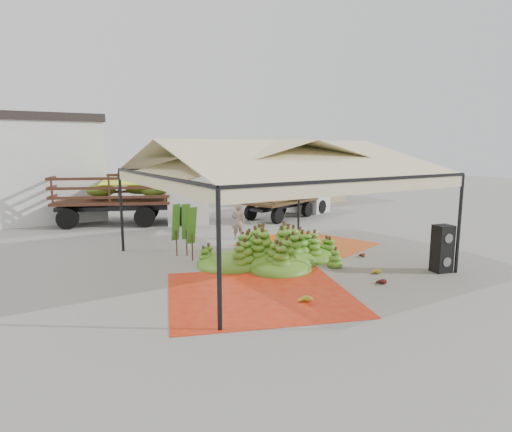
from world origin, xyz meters
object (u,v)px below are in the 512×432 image
truck_left (140,193)px  truck_right (292,194)px  banana_heap (274,245)px  vendor (238,221)px  speaker_stack (442,249)px

truck_left → truck_right: 8.09m
banana_heap → truck_right: size_ratio=0.85×
vendor → truck_right: size_ratio=0.24×
banana_heap → truck_left: size_ratio=0.67×
vendor → truck_right: bearing=-123.8°
speaker_stack → truck_right: bearing=89.9°
vendor → truck_left: bearing=-46.0°
vendor → truck_left: size_ratio=0.19×
banana_heap → vendor: size_ratio=3.46×
banana_heap → speaker_stack: speaker_stack is taller
speaker_stack → vendor: size_ratio=0.98×
vendor → banana_heap: bearing=101.6°
speaker_stack → truck_right: truck_right is taller
banana_heap → speaker_stack: bearing=-44.3°
banana_heap → speaker_stack: 5.22m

